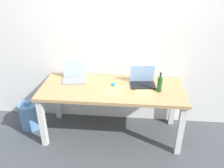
# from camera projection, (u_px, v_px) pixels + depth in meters

# --- Properties ---
(ground_plane) EXTENTS (8.00, 8.00, 0.00)m
(ground_plane) POSITION_uv_depth(u_px,v_px,m) (112.00, 133.00, 3.27)
(ground_plane) COLOR #42474C
(back_wall) EXTENTS (5.20, 0.08, 2.60)m
(back_wall) POSITION_uv_depth(u_px,v_px,m) (115.00, 34.00, 3.04)
(back_wall) COLOR white
(back_wall) RESTS_ON ground
(desk) EXTENTS (1.82, 0.73, 0.72)m
(desk) POSITION_uv_depth(u_px,v_px,m) (112.00, 94.00, 2.98)
(desk) COLOR tan
(desk) RESTS_ON ground
(laptop_left) EXTENTS (0.34, 0.26, 0.23)m
(laptop_left) POSITION_uv_depth(u_px,v_px,m) (75.00, 76.00, 3.10)
(laptop_left) COLOR gray
(laptop_left) RESTS_ON desk
(laptop_right) EXTENTS (0.33, 0.25, 0.24)m
(laptop_right) POSITION_uv_depth(u_px,v_px,m) (143.00, 81.00, 2.98)
(laptop_right) COLOR black
(laptop_right) RESTS_ON desk
(beer_bottle) EXTENTS (0.06, 0.06, 0.25)m
(beer_bottle) POSITION_uv_depth(u_px,v_px,m) (160.00, 84.00, 2.80)
(beer_bottle) COLOR #1E5123
(beer_bottle) RESTS_ON desk
(computer_mouse) EXTENTS (0.09, 0.11, 0.03)m
(computer_mouse) POSITION_uv_depth(u_px,v_px,m) (114.00, 84.00, 2.98)
(computer_mouse) COLOR #338CC6
(computer_mouse) RESTS_ON desk
(paper_sheet_front_right) EXTENTS (0.24, 0.31, 0.00)m
(paper_sheet_front_right) POSITION_uv_depth(u_px,v_px,m) (144.00, 92.00, 2.82)
(paper_sheet_front_right) COLOR #F4E06B
(paper_sheet_front_right) RESTS_ON desk
(paper_sheet_center) EXTENTS (0.29, 0.35, 0.00)m
(paper_sheet_center) POSITION_uv_depth(u_px,v_px,m) (113.00, 89.00, 2.88)
(paper_sheet_center) COLOR #F4E06B
(paper_sheet_center) RESTS_ON desk
(water_cooler_jug) EXTENTS (0.28, 0.28, 0.43)m
(water_cooler_jug) POSITION_uv_depth(u_px,v_px,m) (30.00, 115.00, 3.30)
(water_cooler_jug) COLOR #598CC6
(water_cooler_jug) RESTS_ON ground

